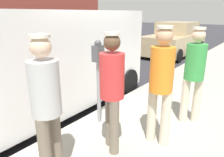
% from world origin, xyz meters
% --- Properties ---
extents(ground_plane, '(80.00, 80.00, 0.00)m').
position_xyz_m(ground_plane, '(0.00, 0.00, 0.00)').
color(ground_plane, '#2D2D33').
extents(parking_meter_near, '(0.14, 0.18, 1.52)m').
position_xyz_m(parking_meter_near, '(1.35, -0.48, 1.18)').
color(parking_meter_near, gray).
rests_on(parking_meter_near, sidewalk_slab).
extents(pedestrian_in_orange, '(0.36, 0.34, 1.79)m').
position_xyz_m(pedestrian_in_orange, '(2.50, -0.44, 1.19)').
color(pedestrian_in_orange, beige).
rests_on(pedestrian_in_orange, sidewalk_slab).
extents(pedestrian_in_red, '(0.34, 0.34, 1.72)m').
position_xyz_m(pedestrian_in_red, '(2.03, -0.99, 1.14)').
color(pedestrian_in_red, '#726656').
rests_on(pedestrian_in_red, sidewalk_slab).
extents(pedestrian_in_gray, '(0.34, 0.35, 1.75)m').
position_xyz_m(pedestrian_in_gray, '(1.77, -1.86, 1.15)').
color(pedestrian_in_gray, '#726656').
rests_on(pedestrian_in_gray, sidewalk_slab).
extents(pedestrian_in_green, '(0.34, 0.34, 1.73)m').
position_xyz_m(pedestrian_in_green, '(2.68, 0.55, 1.14)').
color(pedestrian_in_green, beige).
rests_on(pedestrian_in_green, sidewalk_slab).
extents(parked_van, '(2.17, 5.22, 2.15)m').
position_xyz_m(parked_van, '(-0.15, -0.72, 1.15)').
color(parked_van, white).
rests_on(parked_van, ground).
extents(parked_sedan_ahead, '(1.96, 4.41, 1.65)m').
position_xyz_m(parked_sedan_ahead, '(-0.36, 7.49, 0.75)').
color(parked_sedan_ahead, tan).
rests_on(parked_sedan_ahead, ground).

